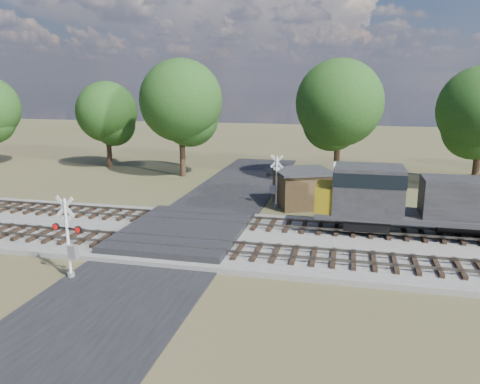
# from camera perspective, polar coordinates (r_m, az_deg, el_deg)

# --- Properties ---
(ground) EXTENTS (160.00, 160.00, 0.00)m
(ground) POSITION_cam_1_polar(r_m,az_deg,el_deg) (28.26, -7.20, -5.77)
(ground) COLOR #444B28
(ground) RESTS_ON ground
(ballast_bed) EXTENTS (140.00, 10.00, 0.30)m
(ballast_bed) POSITION_cam_1_polar(r_m,az_deg,el_deg) (27.07, 13.62, -6.57)
(ballast_bed) COLOR gray
(ballast_bed) RESTS_ON ground
(road) EXTENTS (7.00, 60.00, 0.08)m
(road) POSITION_cam_1_polar(r_m,az_deg,el_deg) (28.24, -7.20, -5.69)
(road) COLOR black
(road) RESTS_ON ground
(crossing_panel) EXTENTS (7.00, 9.00, 0.62)m
(crossing_panel) POSITION_cam_1_polar(r_m,az_deg,el_deg) (28.60, -6.87, -4.86)
(crossing_panel) COLOR #262628
(crossing_panel) RESTS_ON ground
(track_near) EXTENTS (140.00, 2.60, 0.33)m
(track_near) POSITION_cam_1_polar(r_m,az_deg,el_deg) (25.42, -2.12, -6.88)
(track_near) COLOR black
(track_near) RESTS_ON ballast_bed
(track_far) EXTENTS (140.00, 2.60, 0.33)m
(track_far) POSITION_cam_1_polar(r_m,az_deg,el_deg) (30.02, 0.37, -3.68)
(track_far) COLOR black
(track_far) RESTS_ON ballast_bed
(crossing_signal_near) EXTENTS (1.63, 0.38, 4.06)m
(crossing_signal_near) POSITION_cam_1_polar(r_m,az_deg,el_deg) (23.54, -20.03, -6.09)
(crossing_signal_near) COLOR silver
(crossing_signal_near) RESTS_ON ground
(crossing_signal_far) EXTENTS (1.60, 0.38, 3.98)m
(crossing_signal_far) POSITION_cam_1_polar(r_m,az_deg,el_deg) (34.86, 4.33, 0.78)
(crossing_signal_far) COLOR silver
(crossing_signal_far) RESTS_ON ground
(equipment_shed) EXTENTS (5.33, 5.33, 2.76)m
(equipment_shed) POSITION_cam_1_polar(r_m,az_deg,el_deg) (35.55, 7.60, 0.53)
(equipment_shed) COLOR #42311C
(equipment_shed) RESTS_ON ground
(treeline) EXTENTS (82.31, 10.23, 11.43)m
(treeline) POSITION_cam_1_polar(r_m,az_deg,el_deg) (44.20, 11.59, 9.96)
(treeline) COLOR black
(treeline) RESTS_ON ground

